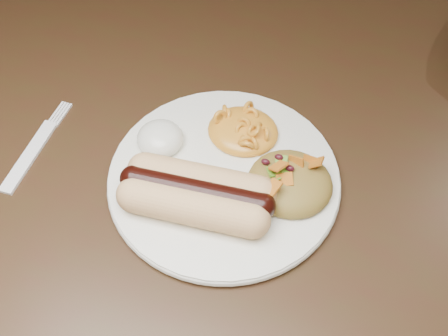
% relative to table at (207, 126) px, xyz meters
% --- Properties ---
extents(floor, '(4.00, 4.00, 0.00)m').
position_rel_table_xyz_m(floor, '(0.00, 0.00, -0.66)').
color(floor, '#4E3215').
rests_on(floor, ground).
extents(table, '(1.60, 0.90, 0.75)m').
position_rel_table_xyz_m(table, '(0.00, 0.00, 0.00)').
color(table, black).
rests_on(table, floor).
extents(plate, '(0.31, 0.31, 0.01)m').
position_rel_table_xyz_m(plate, '(0.07, -0.14, 0.10)').
color(plate, white).
rests_on(plate, table).
extents(hotdog, '(0.13, 0.08, 0.03)m').
position_rel_table_xyz_m(hotdog, '(0.06, -0.18, 0.12)').
color(hotdog, '#FBD77C').
rests_on(hotdog, plate).
extents(mac_and_cheese, '(0.10, 0.09, 0.03)m').
position_rel_table_xyz_m(mac_and_cheese, '(0.07, -0.08, 0.12)').
color(mac_and_cheese, orange).
rests_on(mac_and_cheese, plate).
extents(sour_cream, '(0.07, 0.07, 0.03)m').
position_rel_table_xyz_m(sour_cream, '(-0.00, -0.12, 0.12)').
color(sour_cream, white).
rests_on(sour_cream, plate).
extents(taco_salad, '(0.09, 0.08, 0.04)m').
position_rel_table_xyz_m(taco_salad, '(0.14, -0.13, 0.12)').
color(taco_salad, '#C24D29').
rests_on(taco_salad, plate).
extents(fork, '(0.02, 0.13, 0.00)m').
position_rel_table_xyz_m(fork, '(-0.14, -0.18, 0.09)').
color(fork, white).
rests_on(fork, table).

